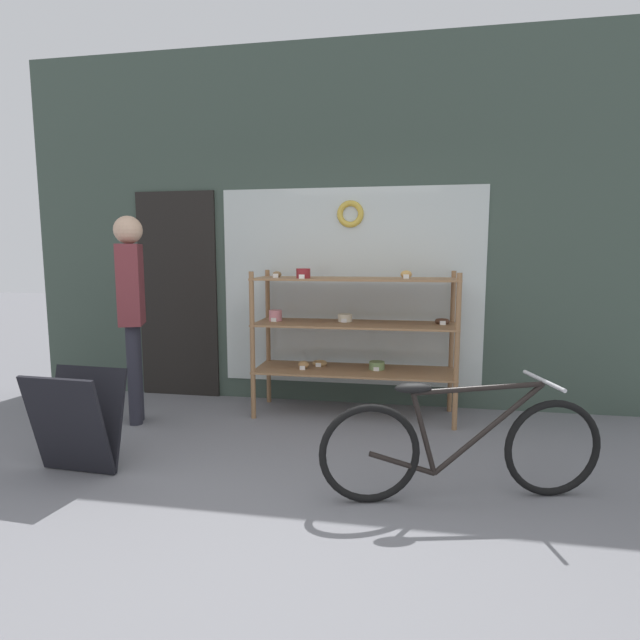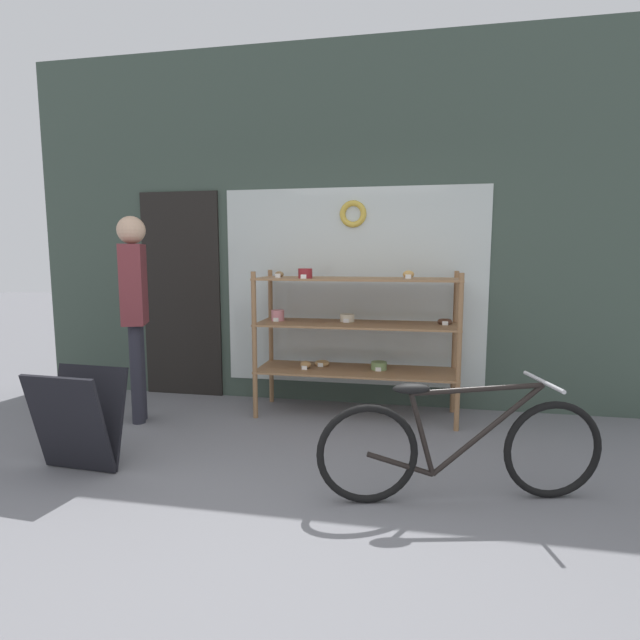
# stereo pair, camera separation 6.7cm
# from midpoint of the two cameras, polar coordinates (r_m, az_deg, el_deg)

# --- Properties ---
(ground_plane) EXTENTS (30.00, 30.00, 0.00)m
(ground_plane) POSITION_cam_midpoint_polar(r_m,az_deg,el_deg) (2.75, -7.94, -24.80)
(ground_plane) COLOR slate
(storefront_facade) EXTENTS (6.26, 0.13, 3.45)m
(storefront_facade) POSITION_cam_midpoint_polar(r_m,az_deg,el_deg) (4.92, 1.49, 9.99)
(storefront_facade) COLOR #3D4C42
(storefront_facade) RESTS_ON ground_plane
(display_case) EXTENTS (1.80, 0.56, 1.35)m
(display_case) POSITION_cam_midpoint_polar(r_m,az_deg,el_deg) (4.52, 4.37, -0.85)
(display_case) COLOR #8E6642
(display_case) RESTS_ON ground_plane
(bicycle) EXTENTS (1.68, 0.58, 0.74)m
(bicycle) POSITION_cam_midpoint_polar(r_m,az_deg,el_deg) (3.17, 16.29, -13.80)
(bicycle) COLOR black
(bicycle) RESTS_ON ground_plane
(sandwich_board) EXTENTS (0.57, 0.41, 0.69)m
(sandwich_board) POSITION_cam_midpoint_polar(r_m,az_deg,el_deg) (3.80, -25.41, -10.29)
(sandwich_board) COLOR black
(sandwich_board) RESTS_ON ground_plane
(pedestrian) EXTENTS (0.28, 0.36, 1.79)m
(pedestrian) POSITION_cam_midpoint_polar(r_m,az_deg,el_deg) (4.57, -20.05, 2.07)
(pedestrian) COLOR #282833
(pedestrian) RESTS_ON ground_plane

